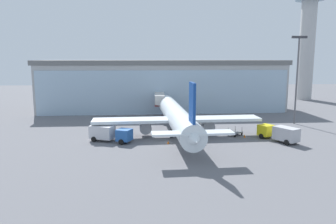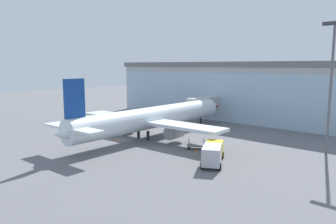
% 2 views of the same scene
% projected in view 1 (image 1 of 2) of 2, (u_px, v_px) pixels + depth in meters
% --- Properties ---
extents(ground, '(240.00, 240.00, 0.00)m').
position_uv_depth(ground, '(170.00, 144.00, 54.02)').
color(ground, slate).
extents(terminal_building, '(65.47, 17.52, 13.41)m').
position_uv_depth(terminal_building, '(162.00, 85.00, 88.69)').
color(terminal_building, '#A9A9A9').
rests_on(terminal_building, ground).
extents(jet_bridge, '(2.44, 12.56, 5.68)m').
position_uv_depth(jet_bridge, '(159.00, 98.00, 79.07)').
color(jet_bridge, beige).
rests_on(jet_bridge, ground).
extents(control_tower, '(9.72, 9.72, 37.15)m').
position_uv_depth(control_tower, '(308.00, 32.00, 108.29)').
color(control_tower, '#AFAFAF').
rests_on(control_tower, ground).
extents(apron_light_mast, '(3.20, 0.40, 18.49)m').
position_uv_depth(apron_light_mast, '(297.00, 72.00, 68.80)').
color(apron_light_mast, '#59595E').
rests_on(apron_light_mast, ground).
extents(airplane, '(30.13, 38.94, 10.80)m').
position_uv_depth(airplane, '(176.00, 117.00, 59.58)').
color(airplane, white).
rests_on(airplane, ground).
extents(catering_truck, '(7.57, 4.91, 2.65)m').
position_uv_depth(catering_truck, '(109.00, 133.00, 55.15)').
color(catering_truck, '#2659A5').
rests_on(catering_truck, ground).
extents(fuel_truck, '(5.61, 7.40, 2.65)m').
position_uv_depth(fuel_truck, '(279.00, 133.00, 55.36)').
color(fuel_truck, yellow).
rests_on(fuel_truck, ground).
extents(baggage_cart, '(3.15, 3.06, 1.50)m').
position_uv_depth(baggage_cart, '(235.00, 133.00, 59.75)').
color(baggage_cart, slate).
rests_on(baggage_cart, ground).
extents(safety_cone_nose, '(0.36, 0.36, 0.55)m').
position_uv_depth(safety_cone_nose, '(168.00, 142.00, 53.88)').
color(safety_cone_nose, orange).
rests_on(safety_cone_nose, ground).
extents(safety_cone_wingtip, '(0.36, 0.36, 0.55)m').
position_uv_depth(safety_cone_wingtip, '(245.00, 136.00, 58.16)').
color(safety_cone_wingtip, orange).
rests_on(safety_cone_wingtip, ground).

